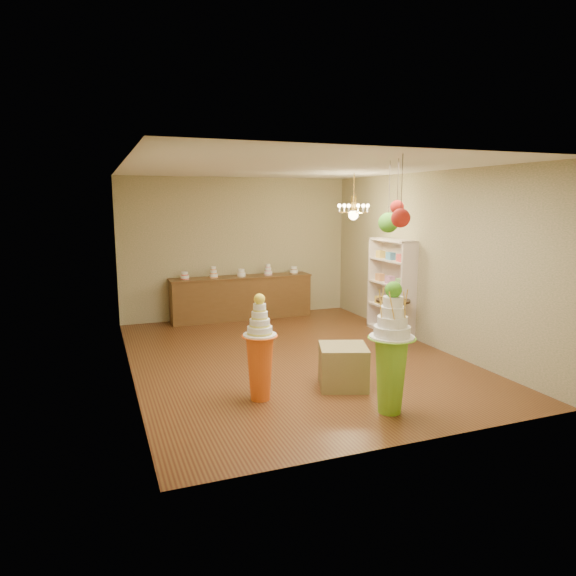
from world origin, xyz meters
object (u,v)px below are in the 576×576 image
object	(u,v)px
sideboard	(242,297)
round_table	(393,315)
pedestal_green	(391,357)
pedestal_orange	(260,358)

from	to	relation	value
sideboard	round_table	world-z (taller)	sideboard
pedestal_green	pedestal_orange	bearing A→B (deg)	144.56
sideboard	pedestal_green	bearing A→B (deg)	-86.95
pedestal_green	sideboard	bearing A→B (deg)	93.05
pedestal_green	pedestal_orange	distance (m)	1.63
sideboard	round_table	bearing A→B (deg)	-53.84
pedestal_orange	round_table	distance (m)	3.51
pedestal_orange	round_table	xyz separation A→B (m)	(3.05, 1.74, -0.05)
pedestal_orange	round_table	world-z (taller)	pedestal_orange
pedestal_orange	round_table	size ratio (longest dim) A/B	1.78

